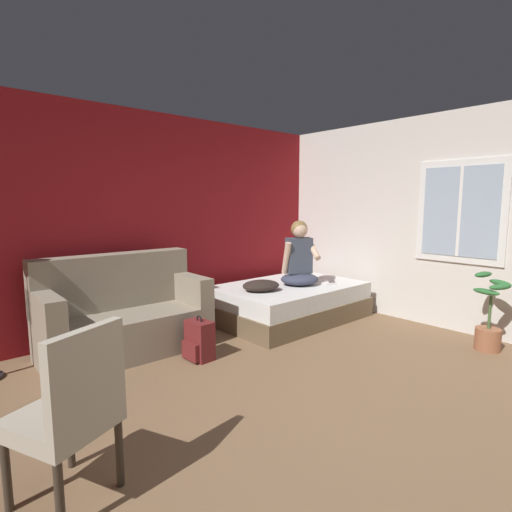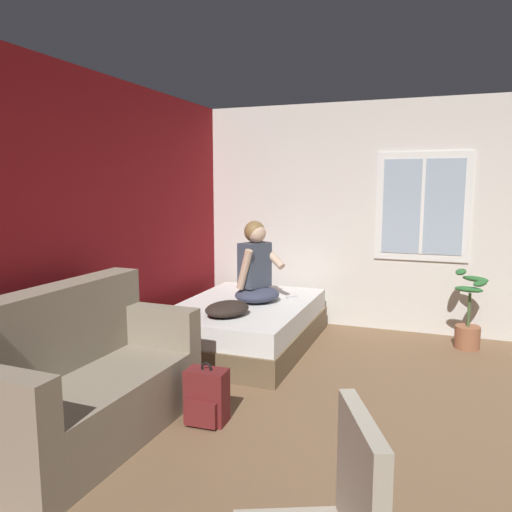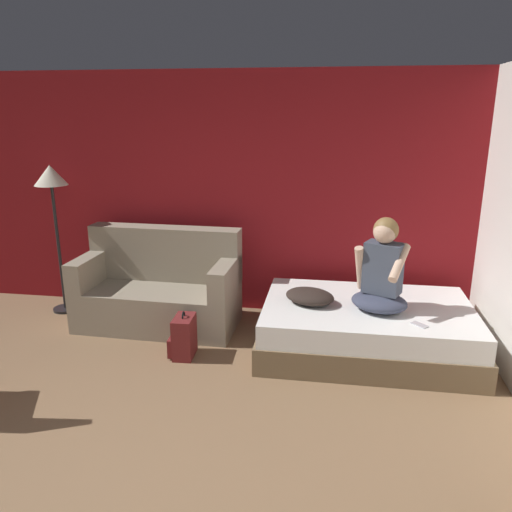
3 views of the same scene
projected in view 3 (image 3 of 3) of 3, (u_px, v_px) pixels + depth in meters
The scene contains 9 objects.
ground_plane at pixel (87, 483), 3.17m from camera, with size 40.00×40.00×0.00m, color brown.
wall_back_accent at pixel (204, 194), 5.74m from camera, with size 11.03×0.16×2.70m, color maroon.
bed at pixel (366, 328), 4.85m from camera, with size 2.04×1.36×0.48m.
couch at pixel (160, 289), 5.45m from camera, with size 1.72×0.87×1.04m.
person_seated at pixel (382, 273), 4.58m from camera, with size 0.66×0.62×0.88m.
backpack at pixel (183, 337), 4.75m from camera, with size 0.24×0.31×0.46m.
throw_pillow at pixel (310, 296), 4.81m from camera, with size 0.48×0.36×0.14m, color #2D231E.
cell_phone at pixel (420, 325), 4.33m from camera, with size 0.07×0.14×0.01m, color #B7B7BC.
floor_lamp at pixel (52, 190), 5.50m from camera, with size 0.36×0.36×1.70m.
Camera 3 is at (1.47, -2.44, 2.28)m, focal length 35.00 mm.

